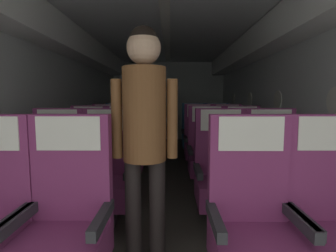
# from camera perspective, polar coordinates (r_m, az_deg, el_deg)

# --- Properties ---
(ground) EXTENTS (3.38, 8.03, 0.02)m
(ground) POSITION_cam_1_polar(r_m,az_deg,el_deg) (3.83, -0.48, -11.91)
(ground) COLOR #3D3833
(fuselage_shell) EXTENTS (3.26, 7.68, 2.24)m
(fuselage_shell) POSITION_cam_1_polar(r_m,az_deg,el_deg) (3.92, -0.42, 12.49)
(fuselage_shell) COLOR silver
(fuselage_shell) RESTS_ON ground
(seat_a_left_aisle) EXTENTS (0.50, 0.48, 1.08)m
(seat_a_left_aisle) POSITION_cam_1_polar(r_m,az_deg,el_deg) (1.70, -21.38, -19.40)
(seat_a_left_aisle) COLOR #38383D
(seat_a_left_aisle) RESTS_ON ground
(seat_a_right_aisle) EXTENTS (0.50, 0.48, 1.08)m
(seat_a_right_aisle) POSITION_cam_1_polar(r_m,az_deg,el_deg) (1.85, 32.43, -17.74)
(seat_a_right_aisle) COLOR #38383D
(seat_a_right_aisle) RESTS_ON ground
(seat_a_right_window) EXTENTS (0.50, 0.48, 1.08)m
(seat_a_right_window) POSITION_cam_1_polar(r_m,az_deg,el_deg) (1.65, 18.00, -20.01)
(seat_a_right_window) COLOR #38383D
(seat_a_right_window) RESTS_ON ground
(seat_b_left_window) EXTENTS (0.50, 0.48, 1.08)m
(seat_b_left_window) POSITION_cam_1_polar(r_m,az_deg,el_deg) (2.70, -23.25, -9.92)
(seat_b_left_window) COLOR #38383D
(seat_b_left_window) RESTS_ON ground
(seat_b_left_aisle) EXTENTS (0.50, 0.48, 1.08)m
(seat_b_left_aisle) POSITION_cam_1_polar(r_m,az_deg,el_deg) (2.54, -13.23, -10.55)
(seat_b_left_aisle) COLOR #38383D
(seat_b_left_aisle) RESTS_ON ground
(seat_b_right_aisle) EXTENTS (0.50, 0.48, 1.08)m
(seat_b_right_aisle) POSITION_cam_1_polar(r_m,az_deg,el_deg) (2.66, 21.79, -10.09)
(seat_b_right_aisle) COLOR #38383D
(seat_b_right_aisle) RESTS_ON ground
(seat_b_right_window) EXTENTS (0.50, 0.48, 1.08)m
(seat_b_right_window) POSITION_cam_1_polar(r_m,az_deg,el_deg) (2.52, 11.54, -10.64)
(seat_b_right_window) COLOR #38383D
(seat_b_right_window) RESTS_ON ground
(seat_c_left_window) EXTENTS (0.50, 0.48, 1.08)m
(seat_c_left_window) POSITION_cam_1_polar(r_m,az_deg,el_deg) (3.56, -17.13, -5.86)
(seat_c_left_window) COLOR #38383D
(seat_c_left_window) RESTS_ON ground
(seat_c_left_aisle) EXTENTS (0.50, 0.48, 1.08)m
(seat_c_left_aisle) POSITION_cam_1_polar(r_m,az_deg,el_deg) (3.45, -9.64, -6.07)
(seat_c_left_aisle) COLOR #38383D
(seat_c_left_aisle) RESTS_ON ground
(seat_c_right_aisle) EXTENTS (0.50, 0.48, 1.08)m
(seat_c_right_aisle) POSITION_cam_1_polar(r_m,az_deg,el_deg) (3.52, 15.99, -5.97)
(seat_c_right_aisle) COLOR #38383D
(seat_c_right_aisle) RESTS_ON ground
(seat_c_right_window) EXTENTS (0.50, 0.48, 1.08)m
(seat_c_right_window) POSITION_cam_1_polar(r_m,az_deg,el_deg) (3.44, 8.47, -6.10)
(seat_c_right_window) COLOR #38383D
(seat_c_right_window) RESTS_ON ground
(seat_d_left_window) EXTENTS (0.50, 0.48, 1.08)m
(seat_d_left_window) POSITION_cam_1_polar(r_m,az_deg,el_deg) (4.46, -13.41, -3.39)
(seat_d_left_window) COLOR #38383D
(seat_d_left_window) RESTS_ON ground
(seat_d_left_aisle) EXTENTS (0.50, 0.48, 1.08)m
(seat_d_left_aisle) POSITION_cam_1_polar(r_m,az_deg,el_deg) (4.35, -7.49, -3.51)
(seat_d_left_aisle) COLOR #38383D
(seat_d_left_aisle) RESTS_ON ground
(seat_d_right_aisle) EXTENTS (0.50, 0.48, 1.08)m
(seat_d_right_aisle) POSITION_cam_1_polar(r_m,az_deg,el_deg) (4.42, 12.89, -3.48)
(seat_d_right_aisle) COLOR #38383D
(seat_d_right_aisle) RESTS_ON ground
(seat_d_right_window) EXTENTS (0.50, 0.48, 1.08)m
(seat_d_right_window) POSITION_cam_1_polar(r_m,az_deg,el_deg) (4.34, 6.76, -3.52)
(seat_d_right_window) COLOR #38383D
(seat_d_right_window) RESTS_ON ground
(seat_e_left_window) EXTENTS (0.50, 0.48, 1.08)m
(seat_e_left_window) POSITION_cam_1_polar(r_m,az_deg,el_deg) (5.36, -11.05, -1.77)
(seat_e_left_window) COLOR #38383D
(seat_e_left_window) RESTS_ON ground
(seat_e_left_aisle) EXTENTS (0.50, 0.48, 1.08)m
(seat_e_left_aisle) POSITION_cam_1_polar(r_m,az_deg,el_deg) (5.30, -6.04, -1.79)
(seat_e_left_aisle) COLOR #38383D
(seat_e_left_aisle) RESTS_ON ground
(seat_e_right_aisle) EXTENTS (0.50, 0.48, 1.08)m
(seat_e_right_aisle) POSITION_cam_1_polar(r_m,az_deg,el_deg) (5.34, 10.65, -1.80)
(seat_e_right_aisle) COLOR #38383D
(seat_e_right_aisle) RESTS_ON ground
(seat_e_right_window) EXTENTS (0.50, 0.48, 1.08)m
(seat_e_right_window) POSITION_cam_1_polar(r_m,az_deg,el_deg) (5.29, 5.66, -1.80)
(seat_e_right_window) COLOR #38383D
(seat_e_right_window) RESTS_ON ground
(flight_attendant) EXTENTS (0.43, 0.28, 1.62)m
(flight_attendant) POSITION_cam_1_polar(r_m,az_deg,el_deg) (1.70, -5.14, 0.37)
(flight_attendant) COLOR black
(flight_attendant) RESTS_ON ground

